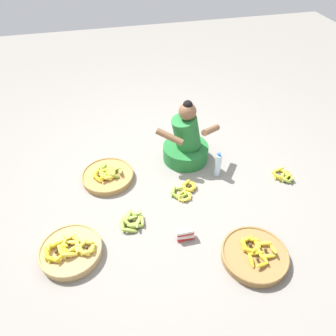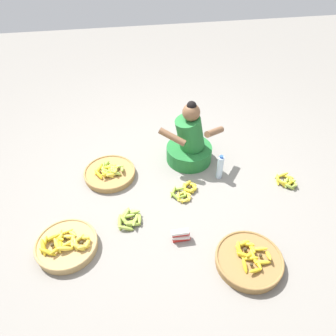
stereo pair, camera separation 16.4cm
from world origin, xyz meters
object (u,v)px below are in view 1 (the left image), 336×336
object	(u,v)px
loose_bananas_mid_left	(132,221)
vendor_woman_front	(186,142)
banana_basket_front_right	(255,255)
packet_carton_stack	(185,234)
loose_bananas_near_vendor	(185,191)
banana_basket_mid_right	(70,251)
water_bottle	(218,165)
banana_basket_back_center	(108,176)
loose_bananas_front_center	(284,176)

from	to	relation	value
loose_bananas_mid_left	vendor_woman_front	bearing A→B (deg)	47.03
banana_basket_front_right	packet_carton_stack	bearing A→B (deg)	147.24
banana_basket_front_right	loose_bananas_near_vendor	size ratio (longest dim) A/B	1.78
banana_basket_mid_right	water_bottle	size ratio (longest dim) A/B	1.82
loose_bananas_mid_left	banana_basket_back_center	bearing A→B (deg)	103.88
banana_basket_mid_right	loose_bananas_front_center	distance (m)	2.33
banana_basket_front_right	loose_bananas_mid_left	size ratio (longest dim) A/B	2.05
banana_basket_mid_right	loose_bananas_near_vendor	bearing A→B (deg)	22.75
banana_basket_back_center	banana_basket_front_right	size ratio (longest dim) A/B	0.98
banana_basket_front_right	loose_bananas_mid_left	distance (m)	1.15
loose_bananas_near_vendor	loose_bananas_mid_left	bearing A→B (deg)	-155.36
vendor_woman_front	loose_bananas_mid_left	distance (m)	1.12
banana_basket_mid_right	loose_bananas_mid_left	size ratio (longest dim) A/B	1.95
vendor_woman_front	loose_bananas_mid_left	world-z (taller)	vendor_woman_front
water_bottle	packet_carton_stack	distance (m)	0.94
banana_basket_mid_right	loose_bananas_front_center	xyz separation A→B (m)	(2.28, 0.46, -0.02)
loose_bananas_mid_left	packet_carton_stack	world-z (taller)	packet_carton_stack
banana_basket_mid_right	banana_basket_front_right	size ratio (longest dim) A/B	0.95
banana_basket_back_center	banana_basket_mid_right	size ratio (longest dim) A/B	1.03
banana_basket_back_center	banana_basket_mid_right	xyz separation A→B (m)	(-0.40, -0.89, 0.01)
vendor_woman_front	water_bottle	size ratio (longest dim) A/B	2.55
vendor_woman_front	loose_bananas_front_center	distance (m)	1.13
banana_basket_front_right	packet_carton_stack	size ratio (longest dim) A/B	3.35
loose_bananas_mid_left	loose_bananas_front_center	xyz separation A→B (m)	(1.71, 0.24, -0.00)
banana_basket_back_center	packet_carton_stack	bearing A→B (deg)	-57.54
packet_carton_stack	banana_basket_back_center	bearing A→B (deg)	122.46
banana_basket_mid_right	loose_bananas_near_vendor	world-z (taller)	banana_basket_mid_right
loose_bananas_mid_left	water_bottle	distance (m)	1.12
loose_bananas_front_center	packet_carton_stack	bearing A→B (deg)	-157.52
banana_basket_front_right	loose_bananas_front_center	size ratio (longest dim) A/B	2.13
vendor_woman_front	loose_bananas_front_center	size ratio (longest dim) A/B	2.85
loose_bananas_near_vendor	water_bottle	xyz separation A→B (m)	(0.41, 0.18, 0.12)
loose_bananas_front_center	loose_bananas_mid_left	bearing A→B (deg)	-171.93
banana_basket_mid_right	banana_basket_front_right	distance (m)	1.59
loose_bananas_front_center	banana_basket_front_right	bearing A→B (deg)	-130.78
packet_carton_stack	vendor_woman_front	bearing A→B (deg)	74.06
vendor_woman_front	loose_bananas_front_center	world-z (taller)	vendor_woman_front
water_bottle	loose_bananas_mid_left	bearing A→B (deg)	-155.63
banana_basket_front_right	water_bottle	distance (m)	1.09
loose_bananas_near_vendor	loose_bananas_mid_left	world-z (taller)	loose_bananas_mid_left
banana_basket_front_right	loose_bananas_near_vendor	xyz separation A→B (m)	(-0.37, 0.90, -0.02)
vendor_woman_front	loose_bananas_near_vendor	size ratio (longest dim) A/B	2.37
banana_basket_back_center	water_bottle	bearing A→B (deg)	-10.21
banana_basket_back_center	banana_basket_front_right	world-z (taller)	banana_basket_front_right
banana_basket_front_right	loose_bananas_mid_left	bearing A→B (deg)	147.30
banana_basket_front_right	loose_bananas_front_center	distance (m)	1.14
loose_bananas_mid_left	packet_carton_stack	distance (m)	0.52
banana_basket_front_right	water_bottle	bearing A→B (deg)	87.36
loose_bananas_mid_left	loose_bananas_front_center	world-z (taller)	loose_bananas_mid_left
banana_basket_front_right	water_bottle	world-z (taller)	water_bottle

